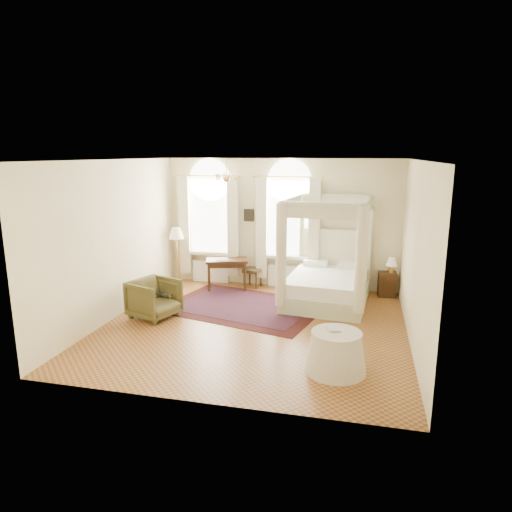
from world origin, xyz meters
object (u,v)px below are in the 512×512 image
(canopy_bed, at_px, (327,280))
(writing_desk, at_px, (227,264))
(stool, at_px, (253,272))
(coffee_table, at_px, (163,293))
(armchair, at_px, (154,299))
(floor_lamp, at_px, (176,236))
(nightstand, at_px, (387,284))
(side_table, at_px, (336,352))

(canopy_bed, bearing_deg, writing_desk, 167.24)
(stool, xyz_separation_m, coffee_table, (-1.49, -2.25, -0.01))
(armchair, distance_m, coffee_table, 0.43)
(canopy_bed, bearing_deg, floor_lamp, 169.74)
(nightstand, xyz_separation_m, stool, (-3.38, -0.00, 0.11))
(nightstand, height_order, stool, nightstand)
(writing_desk, xyz_separation_m, coffee_table, (-0.88, -1.92, -0.27))
(side_table, bearing_deg, armchair, 157.45)
(canopy_bed, xyz_separation_m, writing_desk, (-2.59, 0.59, 0.11))
(nightstand, distance_m, armchair, 5.57)
(writing_desk, xyz_separation_m, stool, (0.61, 0.33, -0.26))
(nightstand, height_order, side_table, side_table)
(nightstand, bearing_deg, writing_desk, -175.29)
(writing_desk, height_order, side_table, writing_desk)
(stool, bearing_deg, nightstand, 0.00)
(armchair, relative_size, coffee_table, 1.27)
(nightstand, bearing_deg, coffee_table, -155.15)
(stool, height_order, armchair, armchair)
(coffee_table, bearing_deg, canopy_bed, 21.09)
(armchair, bearing_deg, stool, -9.67)
(armchair, relative_size, side_table, 0.92)
(floor_lamp, bearing_deg, canopy_bed, -10.26)
(stool, height_order, floor_lamp, floor_lamp)
(stool, bearing_deg, coffee_table, -123.43)
(canopy_bed, relative_size, stool, 4.93)
(armchair, bearing_deg, floor_lamp, 31.43)
(nightstand, xyz_separation_m, armchair, (-4.88, -2.68, 0.11))
(stool, relative_size, armchair, 0.55)
(canopy_bed, xyz_separation_m, nightstand, (1.40, 0.91, -0.26))
(stool, distance_m, floor_lamp, 2.22)
(writing_desk, height_order, coffee_table, writing_desk)
(nightstand, height_order, armchair, armchair)
(canopy_bed, bearing_deg, nightstand, 33.24)
(canopy_bed, height_order, floor_lamp, canopy_bed)
(writing_desk, xyz_separation_m, side_table, (3.02, -3.97, -0.34))
(stool, xyz_separation_m, side_table, (2.41, -4.30, -0.08))
(armchair, height_order, floor_lamp, floor_lamp)
(nightstand, bearing_deg, armchair, -151.22)
(floor_lamp, bearing_deg, armchair, -78.12)
(canopy_bed, bearing_deg, coffee_table, -158.91)
(armchair, xyz_separation_m, floor_lamp, (-0.52, 2.49, 0.89))
(stool, bearing_deg, armchair, -119.22)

